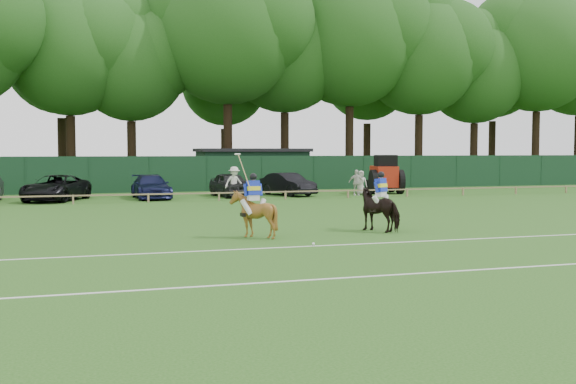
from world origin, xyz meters
name	(u,v)px	position (x,y,z in m)	size (l,w,h in m)	color
ground	(301,242)	(0.00, 0.00, 0.00)	(160.00, 160.00, 0.00)	#1E4C14
horse_dark	(381,209)	(3.67, 1.97, 0.78)	(0.84, 1.85, 1.56)	black
horse_chestnut	(253,214)	(-1.17, 1.50, 0.78)	(1.26, 1.42, 1.56)	brown
suv_black	(56,188)	(-7.96, 20.71, 0.74)	(2.46, 5.33, 1.48)	black
sedan_navy	(151,187)	(-2.55, 20.98, 0.71)	(1.98, 4.87, 1.41)	#13173C
hatch_grey	(231,185)	(2.42, 21.25, 0.76)	(1.79, 4.45, 1.52)	#28282A
estate_black	(288,184)	(6.15, 21.21, 0.72)	(1.53, 4.40, 1.45)	black
spectator_left	(234,182)	(2.29, 19.74, 0.96)	(1.24, 0.71, 1.92)	silver
spectator_mid	(356,183)	(10.33, 19.87, 0.83)	(0.97, 0.41, 1.66)	beige
spectator_right	(361,183)	(10.86, 20.32, 0.79)	(0.77, 0.50, 1.58)	beige
rider_dark	(381,189)	(3.68, 1.96, 1.49)	(0.87, 0.63, 1.41)	silver
rider_chestnut	(253,193)	(-1.17, 1.49, 1.50)	(0.94, 0.56, 2.05)	silver
polo_ball	(313,244)	(0.13, -0.81, 0.04)	(0.09, 0.09, 0.09)	silver
pitch_lines	(342,259)	(0.00, -3.50, 0.01)	(60.00, 5.10, 0.01)	silver
pitch_rail	(202,193)	(0.00, 18.00, 0.45)	(62.10, 0.10, 0.50)	#997F5B
perimeter_fence	(179,174)	(0.00, 27.00, 1.25)	(92.08, 0.08, 2.50)	#14351E
utility_shed	(252,168)	(6.00, 30.00, 1.54)	(8.40, 4.40, 3.04)	#14331E
tree_row	(190,186)	(2.00, 35.00, 0.00)	(96.00, 12.00, 21.00)	#26561C
tractor	(385,175)	(13.02, 21.34, 1.22)	(2.62, 3.42, 2.59)	#B22310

